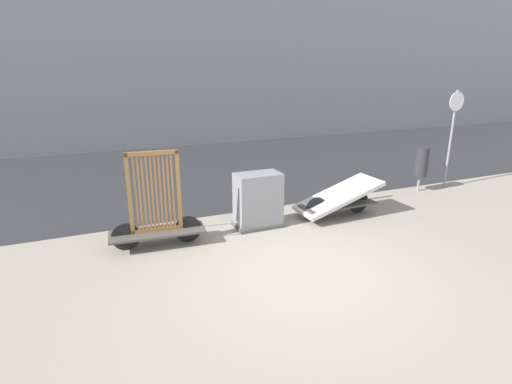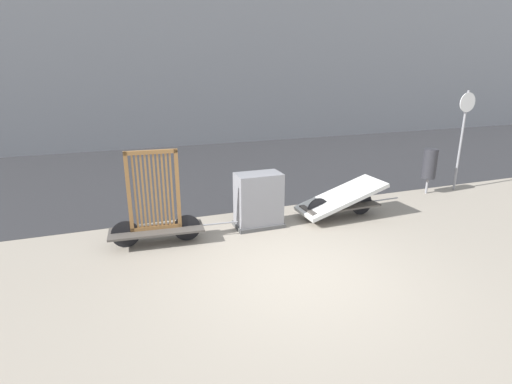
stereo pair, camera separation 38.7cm
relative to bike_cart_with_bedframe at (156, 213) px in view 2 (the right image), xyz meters
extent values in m
plane|color=gray|center=(2.00, -2.01, -0.62)|extent=(60.00, 60.00, 0.00)
cube|color=#2D2D30|center=(2.00, 5.50, -0.62)|extent=(56.00, 8.74, 0.01)
cube|color=gray|center=(2.00, 11.87, 4.73)|extent=(48.00, 4.00, 10.71)
cube|color=#4C4742|center=(-0.01, 0.00, -0.34)|extent=(1.79, 0.75, 0.04)
cylinder|color=black|center=(0.56, -0.04, -0.36)|extent=(0.52, 0.08, 0.52)
cylinder|color=black|center=(-0.57, 0.05, -0.36)|extent=(0.52, 0.08, 0.52)
cylinder|color=gray|center=(1.21, -0.10, -0.34)|extent=(0.70, 0.08, 0.03)
cube|color=olive|center=(-0.01, 0.00, -0.29)|extent=(0.95, 0.14, 0.07)
cube|color=olive|center=(-0.01, 0.00, 1.16)|extent=(0.95, 0.14, 0.07)
cube|color=olive|center=(-0.44, 0.03, 0.44)|extent=(0.08, 0.08, 1.52)
cube|color=olive|center=(0.43, -0.03, 0.44)|extent=(0.08, 0.08, 1.52)
cube|color=olive|center=(-0.34, 0.03, 0.44)|extent=(0.04, 0.05, 1.45)
cube|color=olive|center=(-0.26, 0.02, 0.44)|extent=(0.04, 0.05, 1.45)
cube|color=olive|center=(-0.19, 0.01, 0.44)|extent=(0.04, 0.05, 1.45)
cube|color=olive|center=(-0.12, 0.01, 0.44)|extent=(0.04, 0.05, 1.45)
cube|color=olive|center=(-0.04, 0.00, 0.44)|extent=(0.04, 0.05, 1.45)
cube|color=olive|center=(0.03, 0.00, 0.44)|extent=(0.04, 0.05, 1.45)
cube|color=olive|center=(0.10, -0.01, 0.44)|extent=(0.04, 0.05, 1.45)
cube|color=olive|center=(0.18, -0.01, 0.44)|extent=(0.04, 0.05, 1.45)
cube|color=olive|center=(0.25, -0.02, 0.44)|extent=(0.04, 0.05, 1.45)
cube|color=olive|center=(0.32, -0.03, 0.44)|extent=(0.04, 0.05, 1.45)
cube|color=#4C4742|center=(4.01, 0.00, -0.34)|extent=(1.76, 0.64, 0.04)
cylinder|color=black|center=(4.58, 0.01, -0.36)|extent=(0.52, 0.04, 0.52)
cylinder|color=black|center=(3.45, -0.01, -0.36)|extent=(0.52, 0.04, 0.52)
cylinder|color=gray|center=(5.24, 0.02, -0.34)|extent=(0.70, 0.04, 0.03)
cube|color=silver|center=(4.01, 0.00, -0.14)|extent=(1.91, 0.91, 0.66)
cube|color=#4C4C4C|center=(2.12, 0.16, -0.58)|extent=(1.00, 0.61, 0.08)
cube|color=gray|center=(2.12, 0.16, -0.05)|extent=(0.94, 0.55, 1.16)
cylinder|color=gray|center=(7.17, 0.78, -0.41)|extent=(0.06, 0.06, 0.43)
cylinder|color=#2D2D33|center=(7.17, 0.78, 0.19)|extent=(0.36, 0.36, 0.78)
cylinder|color=gray|center=(8.13, 0.78, 0.71)|extent=(0.06, 0.06, 2.67)
cylinder|color=white|center=(8.13, 0.76, 1.75)|extent=(0.50, 0.02, 0.50)
camera|label=1|loc=(-1.03, -7.09, 2.59)|focal=28.00mm
camera|label=2|loc=(-0.67, -7.23, 2.59)|focal=28.00mm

